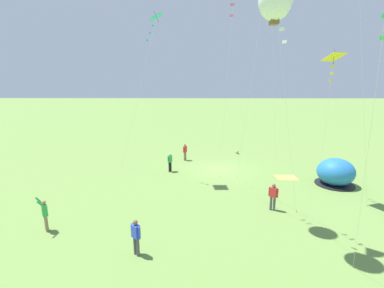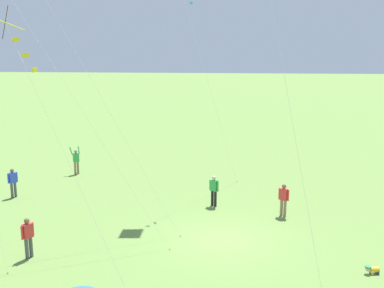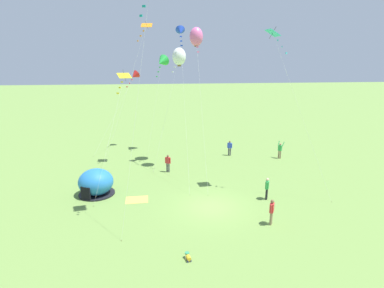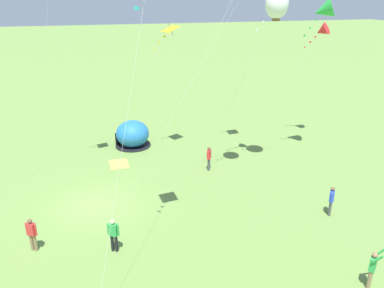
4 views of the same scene
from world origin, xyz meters
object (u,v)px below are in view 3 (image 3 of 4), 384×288
at_px(kite_pink, 196,37).
at_px(kite_yellow, 123,79).
at_px(kite_green, 162,62).
at_px(person_with_toddler, 267,187).
at_px(person_near_tent, 230,147).
at_px(kite_white, 179,57).
at_px(kite_cyan, 275,38).
at_px(person_watching_sky, 168,162).
at_px(popup_tent, 96,183).
at_px(kite_orange, 145,29).
at_px(kite_red, 135,76).
at_px(person_center_field, 272,211).
at_px(person_strolling, 280,150).
at_px(kite_blue, 180,32).
at_px(toddler_crawling, 188,257).

distance_m(kite_pink, kite_yellow, 7.88).
bearing_deg(kite_pink, kite_green, 112.60).
xyz_separation_m(person_with_toddler, person_near_tent, (0.30, 11.66, 0.00)).
xyz_separation_m(kite_white, kite_cyan, (6.18, -8.68, 1.12)).
height_order(person_watching_sky, kite_yellow, kite_yellow).
xyz_separation_m(popup_tent, kite_pink, (8.90, 5.23, 11.50)).
distance_m(kite_orange, kite_red, 8.60).
height_order(person_center_field, kite_pink, kite_pink).
relative_size(person_strolling, person_near_tent, 1.10).
relative_size(person_with_toddler, kite_green, 0.15).
bearing_deg(kite_cyan, kite_white, 125.43).
bearing_deg(person_near_tent, kite_green, 156.08).
bearing_deg(person_near_tent, person_strolling, -19.76).
xyz_separation_m(kite_pink, kite_blue, (-1.28, 1.38, 0.56)).
bearing_deg(kite_orange, kite_white, 10.81).
relative_size(kite_white, kite_green, 1.05).
bearing_deg(kite_blue, person_center_field, -71.93).
bearing_deg(kite_pink, person_watching_sky, -162.51).
height_order(popup_tent, kite_green, kite_green).
height_order(person_with_toddler, kite_white, kite_white).
xyz_separation_m(person_center_field, kite_blue, (-4.29, 13.14, 12.08)).
height_order(person_with_toddler, kite_orange, kite_orange).
bearing_deg(person_center_field, kite_red, 113.30).
bearing_deg(person_strolling, person_with_toddler, -119.36).
height_order(popup_tent, kite_cyan, kite_cyan).
bearing_deg(kite_cyan, person_with_toddler, -109.45).
distance_m(person_watching_sky, person_near_tent, 8.59).
bearing_deg(popup_tent, kite_white, 45.60).
xyz_separation_m(toddler_crawling, person_center_field, (5.82, 2.83, 0.79)).
bearing_deg(person_strolling, kite_orange, 179.08).
xyz_separation_m(person_watching_sky, kite_cyan, (7.74, -5.26, 10.99)).
bearing_deg(kite_orange, kite_green, 70.33).
bearing_deg(kite_blue, person_watching_sky, -124.80).
bearing_deg(kite_white, kite_yellow, -134.67).
bearing_deg(kite_red, kite_orange, -78.89).
xyz_separation_m(kite_blue, kite_white, (-0.02, 1.13, -2.22)).
bearing_deg(person_watching_sky, toddler_crawling, -89.74).
height_order(person_with_toddler, person_watching_sky, same).
xyz_separation_m(kite_blue, kite_yellow, (-5.20, -4.11, -4.12)).
relative_size(person_watching_sky, kite_red, 0.18).
xyz_separation_m(person_watching_sky, person_near_tent, (7.36, 4.44, 0.00)).
xyz_separation_m(person_with_toddler, kite_white, (-5.49, 10.64, 9.87)).
distance_m(person_center_field, kite_white, 17.88).
height_order(person_with_toddler, person_near_tent, same).
height_order(person_center_field, person_near_tent, same).
bearing_deg(kite_red, kite_green, -36.40).
bearing_deg(person_with_toddler, kite_orange, 131.11).
bearing_deg(kite_blue, kite_cyan, -50.81).
bearing_deg(kite_red, person_watching_sky, -72.76).
distance_m(kite_blue, kite_red, 9.99).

